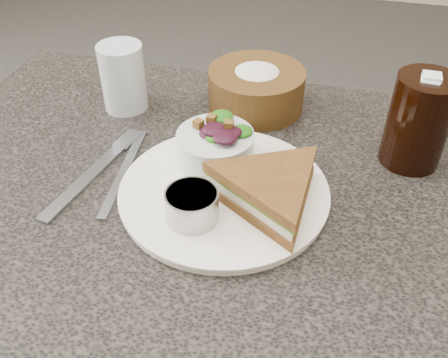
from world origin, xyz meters
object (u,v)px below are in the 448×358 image
salad_bowl (215,143)px  cola_glass (420,118)px  dining_table (228,346)px  dressing_ramekin (192,206)px  sandwich (270,190)px  water_glass (123,77)px  dinner_plate (224,192)px  bread_basket (256,83)px

salad_bowl → cola_glass: cola_glass is taller
dining_table → salad_bowl: (-0.04, 0.06, 0.42)m
dressing_ramekin → cola_glass: 0.35m
sandwich → water_glass: size_ratio=1.63×
dressing_ramekin → dining_table: bearing=63.2°
water_glass → dinner_plate: bearing=-39.7°
dressing_ramekin → water_glass: 0.32m
salad_bowl → bread_basket: bearing=83.1°
dinner_plate → salad_bowl: 0.08m
bread_basket → dinner_plate: bearing=-88.6°
dinner_plate → salad_bowl: size_ratio=2.55×
dinner_plate → cola_glass: bearing=31.0°
bread_basket → water_glass: size_ratio=1.45×
sandwich → cola_glass: 0.25m
dinner_plate → water_glass: bearing=140.3°
salad_bowl → dining_table: bearing=-59.2°
bread_basket → cola_glass: (0.26, -0.09, 0.03)m
dinner_plate → dining_table: bearing=-5.1°
salad_bowl → bread_basket: bread_basket is taller
dressing_ramekin → dinner_plate: bearing=68.8°
salad_bowl → cola_glass: bearing=18.2°
dining_table → cola_glass: (0.24, 0.15, 0.45)m
salad_bowl → cola_glass: (0.28, 0.09, 0.03)m
dinner_plate → bread_basket: bearing=91.4°
cola_glass → water_glass: cola_glass is taller
dressing_ramekin → bread_basket: size_ratio=0.42×
dining_table → dressing_ramekin: dressing_ramekin is taller
dinner_plate → water_glass: size_ratio=2.52×
bread_basket → water_glass: 0.23m
dinner_plate → sandwich: 0.07m
sandwich → salad_bowl: 0.12m
sandwich → water_glass: bearing=177.7°
bread_basket → salad_bowl: bearing=-96.9°
dining_table → salad_bowl: size_ratio=8.89×
salad_bowl → bread_basket: 0.19m
dressing_ramekin → sandwich: bearing=29.0°
bread_basket → cola_glass: cola_glass is taller
salad_bowl → cola_glass: size_ratio=0.75×
bread_basket → sandwich: bearing=-74.4°
dinner_plate → cola_glass: (0.25, 0.15, 0.07)m
cola_glass → salad_bowl: bearing=-161.8°
cola_glass → dining_table: bearing=-148.1°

